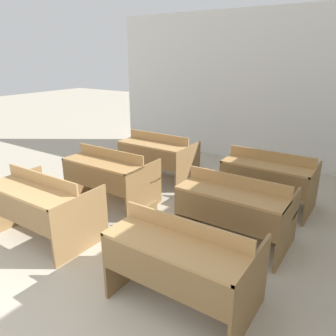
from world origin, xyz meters
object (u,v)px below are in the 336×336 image
bench_third_right (269,177)px  bench_front_left (43,203)px  bench_second_right (235,206)px  bench_front_right (183,259)px  bench_third_left (158,155)px  bench_second_left (110,174)px

bench_third_right → bench_front_left: bearing=-129.4°
bench_second_right → bench_front_right: bearing=-88.6°
bench_front_left → bench_third_left: 2.39m
bench_second_right → bench_third_right: same height
bench_front_right → bench_third_left: same height
bench_second_left → bench_second_right: same height
bench_second_left → bench_third_right: size_ratio=1.00×
bench_third_left → bench_third_right: 1.99m
bench_front_right → bench_second_left: (-2.00, 1.22, 0.00)m
bench_second_right → bench_third_right: bearing=89.0°
bench_second_left → bench_third_left: bearing=89.8°
bench_second_left → bench_second_right: (1.97, 0.01, 0.00)m
bench_front_left → bench_second_right: size_ratio=1.00×
bench_third_left → bench_third_right: (1.99, -0.02, 0.00)m
bench_second_right → bench_third_right: (0.02, 1.18, 0.00)m
bench_third_left → bench_front_right: bearing=-50.5°
bench_front_right → bench_third_left: 3.14m
bench_front_right → bench_second_left: bearing=148.7°
bench_second_right → bench_front_left: bearing=-148.3°
bench_front_left → bench_second_left: (-0.03, 1.19, 0.00)m
bench_front_left → bench_front_right: (1.97, -0.03, 0.00)m
bench_front_left → bench_third_left: size_ratio=1.00×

